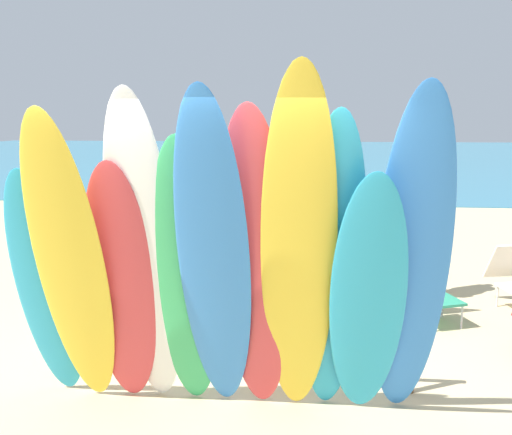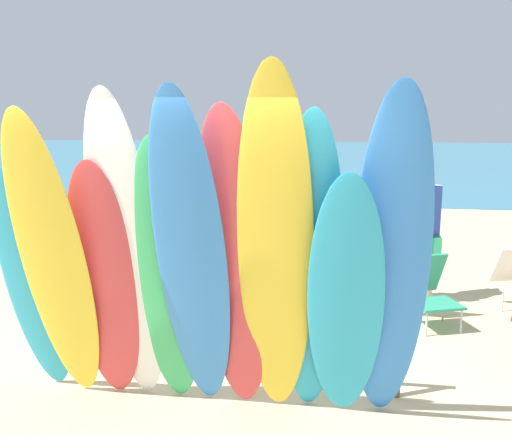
{
  "view_description": "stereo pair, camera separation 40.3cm",
  "coord_description": "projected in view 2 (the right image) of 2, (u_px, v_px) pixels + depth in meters",
  "views": [
    {
      "loc": [
        0.67,
        -4.6,
        2.37
      ],
      "look_at": [
        0.0,
        2.21,
        1.13
      ],
      "focal_mm": 38.76,
      "sensor_mm": 36.0,
      "label": 1
    },
    {
      "loc": [
        1.07,
        -4.55,
        2.37
      ],
      "look_at": [
        0.0,
        2.21,
        1.13
      ],
      "focal_mm": 38.76,
      "sensor_mm": 36.0,
      "label": 2
    }
  ],
  "objects": [
    {
      "name": "ground",
      "position": [
        311.0,
        189.0,
        18.62
      ],
      "size": [
        60.0,
        60.0,
        0.0
      ],
      "primitive_type": "plane",
      "color": "#D3BC8C"
    },
    {
      "name": "surfboard_yellow_7",
      "position": [
        276.0,
        254.0,
        4.06
      ],
      "size": [
        0.58,
        0.79,
        2.76
      ],
      "primitive_type": "ellipsoid",
      "rotation": [
        0.26,
        0.0,
        0.03
      ],
      "color": "yellow",
      "rests_on": "ground"
    },
    {
      "name": "surfboard_white_3",
      "position": [
        126.0,
        255.0,
        4.36
      ],
      "size": [
        0.61,
        0.68,
        2.6
      ],
      "primitive_type": "ellipsoid",
      "rotation": [
        0.22,
        0.0,
        -0.09
      ],
      "color": "white",
      "rests_on": "ground"
    },
    {
      "name": "surfboard_blue_5",
      "position": [
        192.0,
        262.0,
        4.13
      ],
      "size": [
        0.58,
        0.91,
        2.61
      ],
      "primitive_type": "ellipsoid",
      "rotation": [
        0.31,
        0.0,
        -0.05
      ],
      "color": "#337AD1",
      "rests_on": "ground"
    },
    {
      "name": "surfboard_teal_8",
      "position": [
        311.0,
        273.0,
        4.14
      ],
      "size": [
        0.53,
        0.69,
        2.45
      ],
      "primitive_type": "ellipsoid",
      "rotation": [
        0.24,
        0.0,
        0.06
      ],
      "color": "#289EC6",
      "rests_on": "ground"
    },
    {
      "name": "surfboard_rack",
      "position": [
        217.0,
        320.0,
        4.9
      ],
      "size": [
        3.26,
        0.07,
        0.75
      ],
      "color": "brown",
      "rests_on": "ground"
    },
    {
      "name": "surfboard_yellow_1",
      "position": [
        55.0,
        265.0,
        4.32
      ],
      "size": [
        0.59,
        0.84,
        2.46
      ],
      "primitive_type": "ellipsoid",
      "rotation": [
        0.3,
        0.0,
        -0.03
      ],
      "color": "yellow",
      "rests_on": "ground"
    },
    {
      "name": "surfboard_blue_10",
      "position": [
        391.0,
        263.0,
        4.04
      ],
      "size": [
        0.59,
        0.69,
        2.64
      ],
      "primitive_type": "ellipsoid",
      "rotation": [
        0.23,
        0.0,
        0.04
      ],
      "color": "#337AD1",
      "rests_on": "ground"
    },
    {
      "name": "beachgoer_strolling",
      "position": [
        216.0,
        184.0,
        12.49
      ],
      "size": [
        0.4,
        0.55,
        1.56
      ],
      "rotation": [
        0.0,
        0.0,
        4.33
      ],
      "color": "tan",
      "rests_on": "ground"
    },
    {
      "name": "ocean_water",
      "position": [
        326.0,
        156.0,
        34.56
      ],
      "size": [
        60.0,
        40.0,
        0.02
      ],
      "primitive_type": "cube",
      "color": "teal",
      "rests_on": "ground"
    },
    {
      "name": "beachgoer_near_rack",
      "position": [
        423.0,
        226.0,
        7.05
      ],
      "size": [
        0.48,
        0.51,
        1.75
      ],
      "rotation": [
        0.0,
        0.0,
        3.96
      ],
      "color": "beige",
      "rests_on": "ground"
    },
    {
      "name": "surfboard_red_6",
      "position": [
        234.0,
        268.0,
        4.21
      ],
      "size": [
        0.63,
        0.7,
        2.49
      ],
      "primitive_type": "ellipsoid",
      "rotation": [
        0.23,
        0.0,
        -0.1
      ],
      "color": "#D13D42",
      "rests_on": "ground"
    },
    {
      "name": "surfboard_teal_0",
      "position": [
        33.0,
        284.0,
        4.57
      ],
      "size": [
        0.55,
        0.65,
        2.02
      ],
      "primitive_type": "ellipsoid",
      "rotation": [
        0.27,
        0.0,
        -0.05
      ],
      "color": "#289EC6",
      "rests_on": "ground"
    },
    {
      "name": "beach_chair_striped",
      "position": [
        429.0,
        288.0,
        6.39
      ],
      "size": [
        0.71,
        0.83,
        0.82
      ],
      "rotation": [
        0.0,
        0.0,
        0.36
      ],
      "color": "#B7B7BC",
      "rests_on": "ground"
    },
    {
      "name": "surfboard_red_2",
      "position": [
        105.0,
        285.0,
        4.45
      ],
      "size": [
        0.58,
        0.58,
        2.08
      ],
      "primitive_type": "ellipsoid",
      "rotation": [
        0.22,
        0.0,
        0.07
      ],
      "color": "#D13D42",
      "rests_on": "ground"
    },
    {
      "name": "surfboard_green_4",
      "position": [
        168.0,
        277.0,
        4.35
      ],
      "size": [
        0.53,
        0.57,
        2.27
      ],
      "primitive_type": "ellipsoid",
      "rotation": [
        0.22,
        0.0,
        -0.01
      ],
      "color": "#38B266",
      "rests_on": "ground"
    },
    {
      "name": "distant_boat",
      "position": [
        234.0,
        175.0,
        21.54
      ],
      "size": [
        4.78,
        0.9,
        0.38
      ],
      "color": "teal",
      "rests_on": "ground"
    },
    {
      "name": "beachgoer_midbeach",
      "position": [
        168.0,
        186.0,
        12.07
      ],
      "size": [
        0.59,
        0.25,
        1.57
      ],
      "rotation": [
        0.0,
        0.0,
        6.15
      ],
      "color": "#9E704C",
      "rests_on": "ground"
    },
    {
      "name": "beachgoer_photographing",
      "position": [
        297.0,
        197.0,
        10.76
      ],
      "size": [
        0.56,
        0.24,
        1.48
      ],
      "rotation": [
        0.0,
        0.0,
        3.11
      ],
      "color": "#9E704C",
      "rests_on": "ground"
    },
    {
      "name": "surfboard_teal_9",
      "position": [
        345.0,
        304.0,
        4.08
      ],
      "size": [
        0.57,
        0.7,
        2.04
      ],
      "primitive_type": "ellipsoid",
      "rotation": [
        0.31,
        0.0,
        -0.0
      ],
      "color": "#289EC6",
      "rests_on": "ground"
    }
  ]
}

